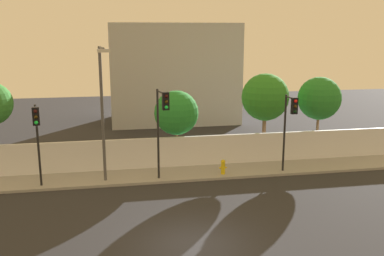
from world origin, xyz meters
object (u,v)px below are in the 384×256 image
object	(u,v)px
roadside_tree_midleft	(176,113)
traffic_light_center	(37,129)
traffic_light_right	(162,116)
street_lamp_curbside	(103,104)
roadside_tree_rightmost	(319,98)
roadside_tree_midright	(265,97)
fire_hydrant	(223,166)
traffic_light_left	(290,118)

from	to	relation	value
roadside_tree_midleft	traffic_light_center	bearing A→B (deg)	-155.57
traffic_light_right	street_lamp_curbside	world-z (taller)	street_lamp_curbside
roadside_tree_rightmost	roadside_tree_midleft	bearing A→B (deg)	-180.00
traffic_light_center	roadside_tree_midleft	xyz separation A→B (m)	(7.57, 3.44, -0.09)
roadside_tree_midright	roadside_tree_rightmost	bearing A→B (deg)	0.00
roadside_tree_midleft	roadside_tree_rightmost	distance (m)	9.34
traffic_light_center	traffic_light_right	distance (m)	6.30
traffic_light_right	fire_hydrant	size ratio (longest dim) A/B	5.84
traffic_light_left	traffic_light_right	xyz separation A→B (m)	(-7.11, -0.09, 0.35)
traffic_light_center	fire_hydrant	bearing A→B (deg)	3.03
traffic_light_left	traffic_light_center	bearing A→B (deg)	179.44
fire_hydrant	roadside_tree_midright	size ratio (longest dim) A/B	0.15
roadside_tree_midleft	fire_hydrant	bearing A→B (deg)	-52.82
traffic_light_center	traffic_light_right	xyz separation A→B (m)	(6.27, -0.22, 0.46)
street_lamp_curbside	roadside_tree_midleft	world-z (taller)	street_lamp_curbside
traffic_light_left	roadside_tree_midright	distance (m)	3.62
roadside_tree_midright	roadside_tree_rightmost	distance (m)	3.67
traffic_light_left	roadside_tree_rightmost	size ratio (longest dim) A/B	0.85
roadside_tree_midleft	roadside_tree_midright	xyz separation A→B (m)	(5.65, 0.00, 0.80)
traffic_light_right	street_lamp_curbside	size ratio (longest dim) A/B	0.69
roadside_tree_rightmost	traffic_light_center	bearing A→B (deg)	-168.49
roadside_tree_midleft	roadside_tree_midright	distance (m)	5.71
roadside_tree_midleft	roadside_tree_rightmost	size ratio (longest dim) A/B	0.88
traffic_light_center	roadside_tree_midright	distance (m)	13.68
traffic_light_right	roadside_tree_midright	size ratio (longest dim) A/B	0.90
traffic_light_left	fire_hydrant	bearing A→B (deg)	169.77
traffic_light_left	street_lamp_curbside	world-z (taller)	street_lamp_curbside
traffic_light_left	traffic_light_right	bearing A→B (deg)	-179.26
roadside_tree_rightmost	traffic_light_right	bearing A→B (deg)	-160.97
fire_hydrant	traffic_light_center	bearing A→B (deg)	-176.97
street_lamp_curbside	traffic_light_center	bearing A→B (deg)	-172.51
traffic_light_right	fire_hydrant	xyz separation A→B (m)	(3.51, 0.74, -3.16)
street_lamp_curbside	roadside_tree_rightmost	distance (m)	13.97
traffic_light_center	street_lamp_curbside	world-z (taller)	street_lamp_curbside
traffic_light_right	roadside_tree_midright	bearing A→B (deg)	27.79
traffic_light_right	street_lamp_curbside	bearing A→B (deg)	167.77
fire_hydrant	traffic_light_left	bearing A→B (deg)	-10.23
street_lamp_curbside	roadside_tree_rightmost	bearing A→B (deg)	12.46
fire_hydrant	roadside_tree_midright	bearing A→B (deg)	40.36
traffic_light_right	roadside_tree_midleft	bearing A→B (deg)	70.52
fire_hydrant	roadside_tree_midleft	world-z (taller)	roadside_tree_midleft
traffic_light_left	traffic_light_right	distance (m)	7.12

